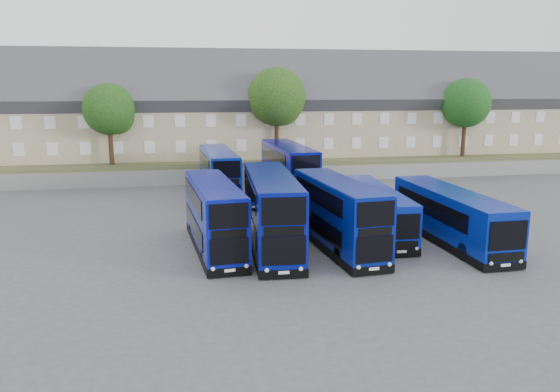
{
  "coord_description": "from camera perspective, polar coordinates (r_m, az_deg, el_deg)",
  "views": [
    {
      "loc": [
        -7.24,
        -28.46,
        9.54
      ],
      "look_at": [
        -1.0,
        6.67,
        2.2
      ],
      "focal_mm": 35.0,
      "sensor_mm": 36.0,
      "label": 1
    }
  ],
  "objects": [
    {
      "name": "coach_east_b",
      "position": [
        34.99,
        17.42,
        -2.11
      ],
      "size": [
        2.75,
        11.67,
        3.17
      ],
      "rotation": [
        0.0,
        0.0,
        0.03
      ],
      "color": "#081F94",
      "rests_on": "ground"
    },
    {
      "name": "dd_front_mid",
      "position": [
        31.91,
        -0.87,
        -1.79
      ],
      "size": [
        3.08,
        11.08,
        4.36
      ],
      "rotation": [
        0.0,
        0.0,
        -0.05
      ],
      "color": "#071083",
      "rests_on": "ground"
    },
    {
      "name": "dd_front_right",
      "position": [
        32.12,
        6.08,
        -2.08
      ],
      "size": [
        3.28,
        10.28,
        4.01
      ],
      "rotation": [
        0.0,
        0.0,
        0.1
      ],
      "color": "navy",
      "rests_on": "ground"
    },
    {
      "name": "dd_rear_left",
      "position": [
        46.0,
        -6.39,
        2.13
      ],
      "size": [
        2.91,
        10.41,
        4.09
      ],
      "rotation": [
        0.0,
        0.0,
        0.05
      ],
      "color": "#08239C",
      "rests_on": "ground"
    },
    {
      "name": "coach_east_a",
      "position": [
        35.86,
        9.86,
        -1.6
      ],
      "size": [
        2.88,
        10.9,
        2.95
      ],
      "rotation": [
        0.0,
        0.0,
        -0.06
      ],
      "color": "#091FA5",
      "rests_on": "ground"
    },
    {
      "name": "earth_bank",
      "position": [
        63.46,
        -3.43,
        3.87
      ],
      "size": [
        80.0,
        20.0,
        2.0
      ],
      "primitive_type": "cube",
      "color": "#454929",
      "rests_on": "ground"
    },
    {
      "name": "dd_front_left",
      "position": [
        31.89,
        -6.9,
        -2.24
      ],
      "size": [
        3.2,
        10.15,
        3.97
      ],
      "rotation": [
        0.0,
        0.0,
        0.09
      ],
      "color": "#0813A0",
      "rests_on": "ground"
    },
    {
      "name": "retaining_wall",
      "position": [
        53.68,
        -2.18,
        2.19
      ],
      "size": [
        70.0,
        0.4,
        1.5
      ],
      "primitive_type": "cube",
      "color": "slate",
      "rests_on": "ground"
    },
    {
      "name": "ground",
      "position": [
        30.88,
        4.02,
        -6.4
      ],
      "size": [
        120.0,
        120.0,
        0.0
      ],
      "primitive_type": "plane",
      "color": "#4A4A4F",
      "rests_on": "ground"
    },
    {
      "name": "terrace_row",
      "position": [
        60.01,
        2.72,
        8.8
      ],
      "size": [
        66.0,
        10.4,
        11.2
      ],
      "color": "tan",
      "rests_on": "earth_bank"
    },
    {
      "name": "tree_far",
      "position": [
        70.16,
        20.51,
        9.42
      ],
      "size": [
        5.44,
        5.44,
        8.67
      ],
      "color": "#382314",
      "rests_on": "earth_bank"
    },
    {
      "name": "tree_east",
      "position": [
        61.13,
        18.91,
        8.99
      ],
      "size": [
        5.12,
        5.12,
        8.16
      ],
      "color": "#382314",
      "rests_on": "earth_bank"
    },
    {
      "name": "tree_west",
      "position": [
        54.02,
        -17.28,
        8.47
      ],
      "size": [
        4.8,
        4.8,
        7.65
      ],
      "color": "#382314",
      "rests_on": "earth_bank"
    },
    {
      "name": "dd_rear_right",
      "position": [
        46.82,
        0.9,
        2.57
      ],
      "size": [
        3.13,
        11.24,
        4.42
      ],
      "rotation": [
        0.0,
        0.0,
        0.05
      ],
      "color": "#070A84",
      "rests_on": "ground"
    },
    {
      "name": "tree_mid",
      "position": [
        54.89,
        -0.22,
        10.09
      ],
      "size": [
        5.76,
        5.76,
        9.18
      ],
      "color": "#382314",
      "rests_on": "earth_bank"
    }
  ]
}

